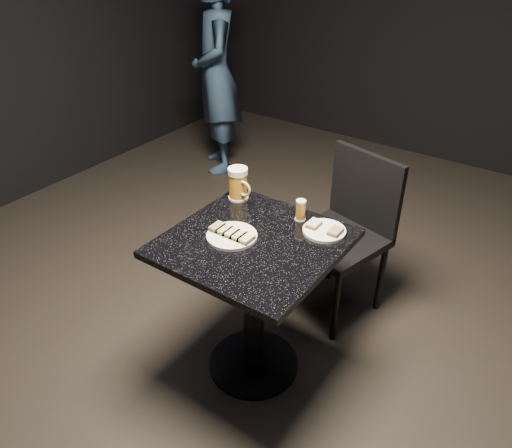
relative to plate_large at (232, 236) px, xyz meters
The scene contains 10 objects.
floor 0.76m from the plate_large, 21.86° to the left, with size 6.00×6.00×0.00m, color black.
plate_large is the anchor object (origin of this frame).
plate_small 0.40m from the plate_large, 41.04° to the left, with size 0.19×0.19×0.01m, color white.
patron 2.30m from the plate_large, 130.61° to the left, with size 0.59×0.39×1.62m, color navy.
table 0.27m from the plate_large, 21.86° to the left, with size 0.70×0.70×0.75m.
beer_mug 0.35m from the plate_large, 122.03° to the left, with size 0.14×0.10×0.16m.
beer_tumbler 0.34m from the plate_large, 60.88° to the left, with size 0.05×0.05×0.10m.
chair 0.79m from the plate_large, 74.37° to the left, with size 0.53×0.53×0.89m.
canapes_on_plate_large 0.02m from the plate_large, 90.00° to the right, with size 0.20×0.07×0.02m.
canapes_on_plate_small 0.40m from the plate_large, 41.04° to the left, with size 0.15×0.07×0.02m.
Camera 1 is at (1.01, -1.41, 1.92)m, focal length 35.00 mm.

